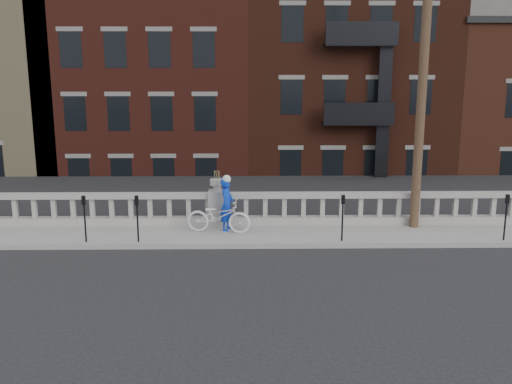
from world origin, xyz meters
The scene contains 12 objects.
ground centered at (0.00, 0.00, 0.00)m, with size 120.00×120.00×0.00m, color black.
sidewalk centered at (0.00, 3.00, 0.07)m, with size 32.00×2.20×0.15m, color gray.
balustrade centered at (0.00, 3.95, 0.64)m, with size 28.00×0.34×1.03m.
planter_pedestal centered at (0.00, 3.95, 0.83)m, with size 0.55×0.55×1.76m.
lower_level centered at (0.56, 23.04, 2.63)m, with size 80.00×44.00×20.80m.
utility_pole centered at (6.20, 3.60, 5.24)m, with size 1.60×0.28×10.00m.
parking_meter_a centered at (-3.69, 2.15, 1.00)m, with size 0.10×0.09×1.36m.
parking_meter_b centered at (-2.19, 2.15, 1.00)m, with size 0.10×0.09×1.36m.
parking_meter_c centered at (3.69, 2.15, 1.00)m, with size 0.10×0.09×1.36m.
parking_meter_d centered at (8.41, 2.15, 1.00)m, with size 0.10×0.09×1.36m.
bicycle centered at (0.08, 3.07, 0.66)m, with size 0.68×1.94×1.02m, color silver.
cyclist centered at (0.33, 3.34, 0.96)m, with size 0.59×0.39×1.62m, color #0D35C4.
Camera 1 is at (0.97, -13.63, 5.10)m, focal length 40.00 mm.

